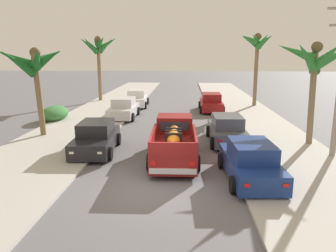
{
  "coord_description": "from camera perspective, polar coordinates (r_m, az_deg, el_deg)",
  "views": [
    {
      "loc": [
        1.13,
        -11.02,
        4.83
      ],
      "look_at": [
        0.25,
        4.92,
        1.2
      ],
      "focal_mm": 34.13,
      "sensor_mm": 36.0,
      "label": 1
    }
  ],
  "objects": [
    {
      "name": "curb_right",
      "position": [
        23.76,
        11.45,
        0.95
      ],
      "size": [
        0.16,
        60.0,
        0.1
      ],
      "primitive_type": "cube",
      "color": "silver",
      "rests_on": "ground"
    },
    {
      "name": "car_left_far",
      "position": [
        27.62,
        7.7,
        4.13
      ],
      "size": [
        2.03,
        4.26,
        1.54
      ],
      "color": "maroon",
      "rests_on": "ground"
    },
    {
      "name": "sidewalk_right",
      "position": [
        23.97,
        14.37,
        0.93
      ],
      "size": [
        5.27,
        60.0,
        0.12
      ],
      "primitive_type": "cube",
      "color": "#B2AFA8",
      "rests_on": "ground"
    },
    {
      "name": "car_right_far",
      "position": [
        24.69,
        -7.91,
        3.09
      ],
      "size": [
        2.06,
        4.28,
        1.54
      ],
      "color": "silver",
      "rests_on": "ground"
    },
    {
      "name": "pickup_truck",
      "position": [
        14.82,
        1.1,
        -2.91
      ],
      "size": [
        2.29,
        5.24,
        1.8
      ],
      "color": "maroon",
      "rests_on": "ground"
    },
    {
      "name": "hedge_bush",
      "position": [
        24.81,
        -19.59,
        2.14
      ],
      "size": [
        1.8,
        2.8,
        1.1
      ],
      "primitive_type": "ellipsoid",
      "color": "#387538",
      "rests_on": "ground"
    },
    {
      "name": "sidewalk_left",
      "position": [
        24.51,
        -13.39,
        1.24
      ],
      "size": [
        5.27,
        60.0,
        0.12
      ],
      "primitive_type": "cube",
      "color": "#B2AFA8",
      "rests_on": "ground"
    },
    {
      "name": "palm_tree_right_mid",
      "position": [
        30.62,
        15.58,
        13.65
      ],
      "size": [
        2.99,
        3.56,
        6.69
      ],
      "color": "#846B4C",
      "rests_on": "ground"
    },
    {
      "name": "car_right_mid",
      "position": [
        12.87,
        14.5,
        -6.27
      ],
      "size": [
        2.2,
        4.33,
        1.54
      ],
      "color": "navy",
      "rests_on": "ground"
    },
    {
      "name": "curb_left",
      "position": [
        24.2,
        -10.58,
        1.2
      ],
      "size": [
        0.16,
        60.0,
        0.1
      ],
      "primitive_type": "cube",
      "color": "silver",
      "rests_on": "ground"
    },
    {
      "name": "car_left_mid",
      "position": [
        17.92,
        10.48,
        -0.68
      ],
      "size": [
        2.08,
        4.29,
        1.54
      ],
      "color": "#474C56",
      "rests_on": "ground"
    },
    {
      "name": "palm_tree_left_fore",
      "position": [
        19.58,
        -22.91,
        10.29
      ],
      "size": [
        3.82,
        3.72,
        5.25
      ],
      "color": "brown",
      "rests_on": "ground"
    },
    {
      "name": "car_left_near",
      "position": [
        16.36,
        -12.7,
        -2.09
      ],
      "size": [
        2.2,
        4.33,
        1.54
      ],
      "color": "black",
      "rests_on": "ground"
    },
    {
      "name": "ground_plane",
      "position": [
        12.08,
        -2.53,
        -10.76
      ],
      "size": [
        160.0,
        160.0,
        0.0
      ],
      "primitive_type": "plane",
      "color": "slate"
    },
    {
      "name": "palm_tree_left_mid",
      "position": [
        18.32,
        25.01,
        10.59
      ],
      "size": [
        4.14,
        4.24,
        5.53
      ],
      "color": "#846B4C",
      "rests_on": "ground"
    },
    {
      "name": "car_right_near",
      "position": [
        30.05,
        -5.58,
        4.88
      ],
      "size": [
        2.16,
        4.32,
        1.54
      ],
      "color": "silver",
      "rests_on": "ground"
    },
    {
      "name": "palm_tree_right_fore",
      "position": [
        33.6,
        -12.31,
        13.44
      ],
      "size": [
        3.99,
        3.73,
        6.58
      ],
      "color": "#846B4C",
      "rests_on": "ground"
    }
  ]
}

